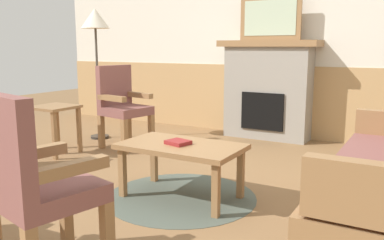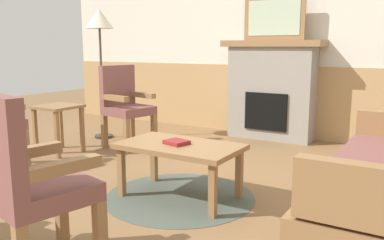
% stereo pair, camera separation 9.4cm
% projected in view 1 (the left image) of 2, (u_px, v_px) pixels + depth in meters
% --- Properties ---
extents(ground_plane, '(14.00, 14.00, 0.00)m').
position_uv_depth(ground_plane, '(171.00, 190.00, 3.46)').
color(ground_plane, olive).
extents(wall_back, '(7.20, 0.14, 2.70)m').
position_uv_depth(wall_back, '(276.00, 38.00, 5.44)').
color(wall_back, silver).
rests_on(wall_back, ground_plane).
extents(fireplace, '(1.30, 0.44, 1.28)m').
position_uv_depth(fireplace, '(268.00, 89.00, 5.35)').
color(fireplace, gray).
rests_on(fireplace, ground_plane).
extents(framed_picture, '(0.80, 0.04, 0.56)m').
position_uv_depth(framed_picture, '(270.00, 18.00, 5.19)').
color(framed_picture, olive).
rests_on(framed_picture, fireplace).
extents(coffee_table, '(0.96, 0.56, 0.44)m').
position_uv_depth(coffee_table, '(181.00, 151.00, 3.23)').
color(coffee_table, olive).
rests_on(coffee_table, ground_plane).
extents(round_rug, '(1.21, 1.21, 0.01)m').
position_uv_depth(round_rug, '(181.00, 197.00, 3.30)').
color(round_rug, '#4C564C').
rests_on(round_rug, ground_plane).
extents(book_on_table, '(0.20, 0.18, 0.03)m').
position_uv_depth(book_on_table, '(178.00, 142.00, 3.22)').
color(book_on_table, maroon).
rests_on(book_on_table, coffee_table).
extents(armchair_by_window_left, '(0.56, 0.56, 0.98)m').
position_uv_depth(armchair_by_window_left, '(122.00, 103.00, 4.87)').
color(armchair_by_window_left, olive).
rests_on(armchair_by_window_left, ground_plane).
extents(armchair_front_left, '(0.58, 0.58, 0.98)m').
position_uv_depth(armchair_front_left, '(34.00, 180.00, 2.05)').
color(armchair_front_left, olive).
rests_on(armchair_front_left, ground_plane).
extents(side_table, '(0.44, 0.44, 0.55)m').
position_uv_depth(side_table, '(55.00, 116.00, 4.57)').
color(side_table, olive).
rests_on(side_table, ground_plane).
extents(floor_lamp_by_chairs, '(0.36, 0.36, 1.68)m').
position_uv_depth(floor_lamp_by_chairs, '(95.00, 27.00, 5.19)').
color(floor_lamp_by_chairs, '#332D28').
rests_on(floor_lamp_by_chairs, ground_plane).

